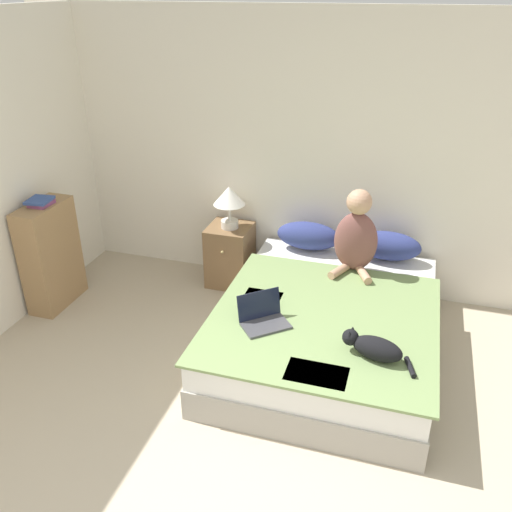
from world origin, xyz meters
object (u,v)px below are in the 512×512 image
object	(u,v)px
laptop_open	(263,318)
table_lamp	(229,199)
bed	(327,328)
book_stack_top	(40,202)
pillow_near	(308,236)
cat_tabby	(374,347)
nightstand	(230,255)
bookshelf	(51,255)
person_sitting	(356,236)
pillow_far	(388,246)

from	to	relation	value
laptop_open	table_lamp	world-z (taller)	table_lamp
laptop_open	bed	bearing A→B (deg)	5.05
bed	book_stack_top	world-z (taller)	book_stack_top
pillow_near	book_stack_top	size ratio (longest dim) A/B	2.54
cat_tabby	book_stack_top	size ratio (longest dim) A/B	2.19
nightstand	bookshelf	world-z (taller)	bookshelf
person_sitting	laptop_open	distance (m)	1.19
nightstand	pillow_near	bearing A→B (deg)	3.56
bed	bookshelf	distance (m)	2.56
bed	pillow_near	xyz separation A→B (m)	(-0.36, 0.90, 0.36)
pillow_near	bookshelf	world-z (taller)	bookshelf
cat_tabby	table_lamp	distance (m)	2.11
pillow_near	person_sitting	xyz separation A→B (m)	(0.47, -0.29, 0.19)
pillow_near	pillow_far	world-z (taller)	same
pillow_near	table_lamp	bearing A→B (deg)	-175.11
pillow_near	cat_tabby	xyz separation A→B (m)	(0.76, -1.50, -0.05)
nightstand	table_lamp	bearing A→B (deg)	-58.83
person_sitting	bookshelf	world-z (taller)	person_sitting
book_stack_top	bookshelf	bearing A→B (deg)	126.75
pillow_far	cat_tabby	size ratio (longest dim) A/B	1.16
cat_tabby	table_lamp	size ratio (longest dim) A/B	1.23
table_lamp	cat_tabby	bearing A→B (deg)	-43.42
pillow_near	person_sitting	bearing A→B (deg)	-32.07
cat_tabby	laptop_open	distance (m)	0.83
pillow_near	table_lamp	world-z (taller)	table_lamp
bed	cat_tabby	size ratio (longest dim) A/B	4.20
pillow_near	laptop_open	xyz separation A→B (m)	(-0.05, -1.33, -0.08)
person_sitting	table_lamp	world-z (taller)	person_sitting
book_stack_top	cat_tabby	bearing A→B (deg)	-11.80
nightstand	pillow_far	bearing A→B (deg)	1.82
person_sitting	nightstand	world-z (taller)	person_sitting
bed	pillow_far	bearing A→B (deg)	68.08
pillow_far	person_sitting	bearing A→B (deg)	-131.43
pillow_near	table_lamp	xyz separation A→B (m)	(-0.75, -0.06, 0.30)
bed	pillow_near	distance (m)	1.04
pillow_far	bed	bearing A→B (deg)	-111.92
table_lamp	bed	bearing A→B (deg)	-37.05
pillow_far	person_sitting	world-z (taller)	person_sitting
bookshelf	nightstand	bearing A→B (deg)	30.17
person_sitting	bookshelf	bearing A→B (deg)	-167.61
pillow_far	laptop_open	distance (m)	1.54
bed	pillow_near	world-z (taller)	pillow_near
pillow_far	laptop_open	xyz separation A→B (m)	(-0.77, -1.33, -0.08)
table_lamp	person_sitting	bearing A→B (deg)	-10.66
bookshelf	table_lamp	bearing A→B (deg)	29.49
cat_tabby	laptop_open	world-z (taller)	laptop_open
bed	pillow_far	world-z (taller)	pillow_far
cat_tabby	table_lamp	world-z (taller)	table_lamp
bookshelf	book_stack_top	distance (m)	0.52
nightstand	table_lamp	xyz separation A→B (m)	(0.01, -0.02, 0.59)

